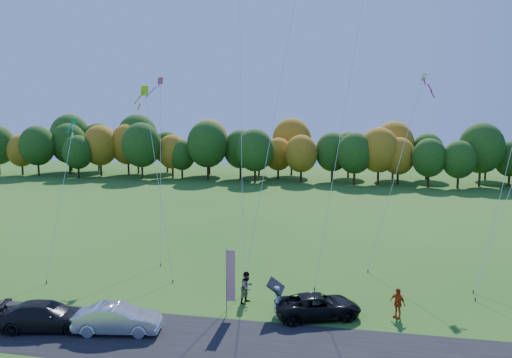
% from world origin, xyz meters
% --- Properties ---
extents(ground, '(160.00, 160.00, 0.00)m').
position_xyz_m(ground, '(0.00, 0.00, 0.00)').
color(ground, '#245A18').
extents(asphalt_strip, '(90.00, 6.00, 0.01)m').
position_xyz_m(asphalt_strip, '(0.00, -4.00, 0.01)').
color(asphalt_strip, black).
rests_on(asphalt_strip, ground).
extents(tree_line, '(116.00, 12.00, 10.00)m').
position_xyz_m(tree_line, '(0.00, 55.00, 0.00)').
color(tree_line, '#1E4711').
rests_on(tree_line, ground).
extents(black_suv, '(5.30, 3.78, 1.34)m').
position_xyz_m(black_suv, '(4.71, 0.21, 0.67)').
color(black_suv, black).
rests_on(black_suv, ground).
extents(silver_sedan, '(4.71, 2.31, 1.49)m').
position_xyz_m(silver_sedan, '(-5.46, -3.80, 0.74)').
color(silver_sedan, silver).
rests_on(silver_sedan, ground).
extents(dark_truck_a, '(5.33, 3.08, 1.45)m').
position_xyz_m(dark_truck_a, '(-9.41, -4.12, 0.73)').
color(dark_truck_a, black).
rests_on(dark_truck_a, ground).
extents(person_tailgate_a, '(0.45, 0.67, 1.82)m').
position_xyz_m(person_tailgate_a, '(2.48, -0.21, 0.91)').
color(person_tailgate_a, silver).
rests_on(person_tailgate_a, ground).
extents(person_tailgate_b, '(1.08, 1.17, 1.93)m').
position_xyz_m(person_tailgate_b, '(0.32, 1.59, 0.97)').
color(person_tailgate_b, gray).
rests_on(person_tailgate_b, ground).
extents(person_east, '(1.03, 0.99, 1.72)m').
position_xyz_m(person_east, '(9.10, 1.04, 0.86)').
color(person_east, '#BD4111').
rests_on(person_east, ground).
extents(feather_flag, '(0.52, 0.07, 3.96)m').
position_xyz_m(feather_flag, '(-0.20, -0.58, 2.42)').
color(feather_flag, '#999999').
rests_on(feather_flag, ground).
extents(kite_delta_blue, '(4.23, 11.56, 27.64)m').
position_xyz_m(kite_delta_blue, '(-1.59, 8.37, 13.50)').
color(kite_delta_blue, '#4C3F33').
rests_on(kite_delta_blue, ground).
extents(kite_parafoil_orange, '(5.70, 12.07, 27.47)m').
position_xyz_m(kite_parafoil_orange, '(6.00, 10.24, 13.54)').
color(kite_parafoil_orange, '#4C3F33').
rests_on(kite_parafoil_orange, ground).
extents(kite_delta_red, '(4.12, 10.55, 25.07)m').
position_xyz_m(kite_delta_red, '(1.11, 7.94, 12.22)').
color(kite_delta_red, '#4C3F33').
rests_on(kite_delta_red, ground).
extents(kite_diamond_yellow, '(4.46, 5.58, 13.86)m').
position_xyz_m(kite_diamond_yellow, '(-7.31, 6.58, 6.68)').
color(kite_diamond_yellow, '#4C3F33').
rests_on(kite_diamond_yellow, ground).
extents(kite_diamond_green, '(1.60, 6.66, 11.30)m').
position_xyz_m(kite_diamond_green, '(-14.27, 5.35, 5.54)').
color(kite_diamond_green, '#4C3F33').
rests_on(kite_diamond_green, ground).
extents(kite_diamond_white, '(4.74, 7.47, 14.98)m').
position_xyz_m(kite_diamond_white, '(9.76, 12.40, 7.26)').
color(kite_diamond_white, '#4C3F33').
rests_on(kite_diamond_white, ground).
extents(kite_diamond_pink, '(3.36, 8.36, 14.83)m').
position_xyz_m(kite_diamond_pink, '(-8.99, 11.27, 7.22)').
color(kite_diamond_pink, '#4C3F33').
rests_on(kite_diamond_pink, ground).
extents(kite_diamond_blue_low, '(3.71, 5.75, 10.78)m').
position_xyz_m(kite_diamond_blue_low, '(15.61, 7.21, 5.17)').
color(kite_diamond_blue_low, '#4C3F33').
rests_on(kite_diamond_blue_low, ground).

